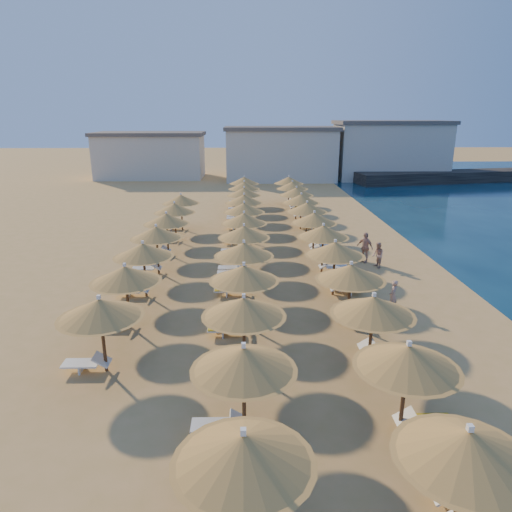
{
  "coord_description": "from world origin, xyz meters",
  "views": [
    {
      "loc": [
        -2.06,
        -20.56,
        8.96
      ],
      "look_at": [
        -1.46,
        4.0,
        1.3
      ],
      "focal_mm": 32.0,
      "sensor_mm": 36.0,
      "label": 1
    }
  ],
  "objects_px": {
    "parasol_row_west": "(244,225)",
    "beachgoer_a": "(393,296)",
    "beachgoer_c": "(365,247)",
    "parasol_row_east": "(318,225)",
    "jetty": "(461,176)",
    "beachgoer_b": "(378,255)"
  },
  "relations": [
    {
      "from": "parasol_row_east",
      "to": "parasol_row_west",
      "type": "bearing_deg",
      "value": 180.0
    },
    {
      "from": "jetty",
      "to": "parasol_row_west",
      "type": "xyz_separation_m",
      "value": [
        -29.94,
        -35.43,
        1.68
      ]
    },
    {
      "from": "parasol_row_east",
      "to": "beachgoer_a",
      "type": "xyz_separation_m",
      "value": [
        2.44,
        -7.46,
        -1.66
      ]
    },
    {
      "from": "parasol_row_west",
      "to": "beachgoer_a",
      "type": "bearing_deg",
      "value": -46.71
    },
    {
      "from": "parasol_row_east",
      "to": "beachgoer_c",
      "type": "xyz_separation_m",
      "value": [
        3.0,
        0.08,
        -1.47
      ]
    },
    {
      "from": "parasol_row_west",
      "to": "parasol_row_east",
      "type": "bearing_deg",
      "value": 0.0
    },
    {
      "from": "beachgoer_b",
      "to": "beachgoer_c",
      "type": "bearing_deg",
      "value": -164.48
    },
    {
      "from": "parasol_row_west",
      "to": "beachgoer_a",
      "type": "distance_m",
      "value": 10.38
    },
    {
      "from": "beachgoer_c",
      "to": "beachgoer_b",
      "type": "xyz_separation_m",
      "value": [
        0.51,
        -1.15,
        -0.18
      ]
    },
    {
      "from": "parasol_row_east",
      "to": "beachgoer_c",
      "type": "bearing_deg",
      "value": 1.56
    },
    {
      "from": "parasol_row_east",
      "to": "jetty",
      "type": "bearing_deg",
      "value": 54.41
    },
    {
      "from": "parasol_row_east",
      "to": "beachgoer_b",
      "type": "xyz_separation_m",
      "value": [
        3.51,
        -1.07,
        -1.64
      ]
    },
    {
      "from": "parasol_row_west",
      "to": "beachgoer_a",
      "type": "height_order",
      "value": "parasol_row_west"
    },
    {
      "from": "parasol_row_east",
      "to": "beachgoer_a",
      "type": "relative_size",
      "value": 27.56
    },
    {
      "from": "jetty",
      "to": "beachgoer_b",
      "type": "distance_m",
      "value": 42.54
    },
    {
      "from": "parasol_row_east",
      "to": "beachgoer_b",
      "type": "relative_size",
      "value": 26.85
    },
    {
      "from": "parasol_row_east",
      "to": "beachgoer_a",
      "type": "height_order",
      "value": "parasol_row_east"
    },
    {
      "from": "beachgoer_b",
      "to": "jetty",
      "type": "bearing_deg",
      "value": 140.63
    },
    {
      "from": "parasol_row_east",
      "to": "parasol_row_west",
      "type": "distance_m",
      "value": 4.59
    },
    {
      "from": "beachgoer_a",
      "to": "beachgoer_c",
      "type": "xyz_separation_m",
      "value": [
        0.56,
        7.54,
        0.2
      ]
    },
    {
      "from": "parasol_row_west",
      "to": "beachgoer_c",
      "type": "xyz_separation_m",
      "value": [
        7.59,
        0.08,
        -1.47
      ]
    },
    {
      "from": "jetty",
      "to": "parasol_row_east",
      "type": "relative_size",
      "value": 0.71
    }
  ]
}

